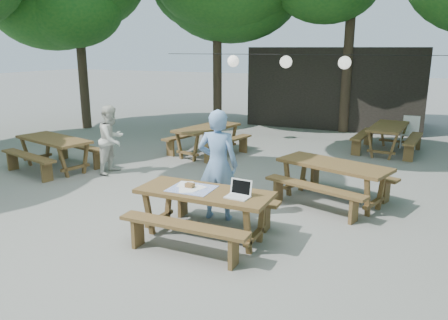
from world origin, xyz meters
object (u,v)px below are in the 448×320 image
main_picnic_table (205,214)px  woman (218,165)px  second_person (112,139)px  plastic_chair (409,139)px  picnic_table_nw (55,153)px

main_picnic_table → woman: size_ratio=1.09×
woman → second_person: size_ratio=1.19×
second_person → plastic_chair: bearing=-49.8°
main_picnic_table → woman: woman is taller
plastic_chair → second_person: bearing=-132.7°
woman → plastic_chair: woman is taller
picnic_table_nw → woman: woman is taller
main_picnic_table → plastic_chair: size_ratio=2.22×
second_person → picnic_table_nw: bearing=101.9°
second_person → main_picnic_table: bearing=-125.6°
picnic_table_nw → plastic_chair: size_ratio=2.48×
main_picnic_table → picnic_table_nw: size_ratio=0.90×
woman → plastic_chair: (2.70, 7.05, -0.66)m
second_person → plastic_chair: 8.24m
woman → second_person: (-3.36, 1.50, -0.15)m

